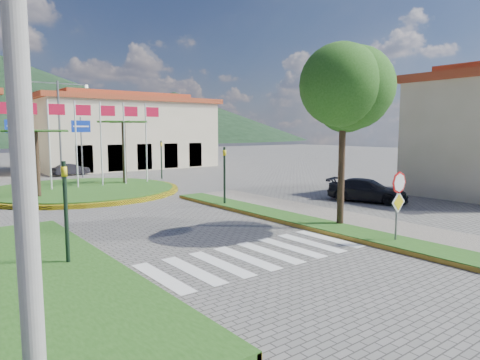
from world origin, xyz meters
TOP-DOWN VIEW (x-y plane):
  - ground at (0.00, 0.00)m, footprint 160.00×160.00m
  - sidewalk_right at (6.00, 2.00)m, footprint 4.00×28.00m
  - verge_right at (4.80, 2.00)m, footprint 1.60×28.00m
  - median_left at (-6.50, 6.00)m, footprint 5.00×14.00m
  - crosswalk at (0.00, 4.00)m, footprint 8.00×3.00m
  - roundabout_island at (0.00, 22.00)m, footprint 12.70×12.70m
  - stop_sign at (4.90, 1.96)m, footprint 0.80×0.11m
  - deciduous_tree at (5.50, 5.00)m, footprint 3.60×3.60m
  - utility_pole at (-7.50, 0.00)m, footprint 0.32×0.32m
  - traffic_light_left at (-5.20, 6.50)m, footprint 0.15×0.18m
  - traffic_light_right at (4.50, 12.00)m, footprint 0.15×0.18m
  - traffic_light_far at (8.00, 26.00)m, footprint 0.18×0.15m
  - direction_sign_west at (-2.00, 30.97)m, footprint 1.60×0.14m
  - direction_sign_east at (3.00, 30.97)m, footprint 1.60×0.14m
  - street_lamp_centre at (1.00, 30.00)m, footprint 4.80×0.16m
  - building_right at (10.00, 38.00)m, footprint 19.08×9.54m
  - hill_far_east at (70.00, 135.00)m, footprint 120.00×120.00m
  - car_dark_b at (2.68, 33.41)m, footprint 3.41×1.67m
  - car_side_right at (11.93, 8.29)m, footprint 3.22×4.83m

SIDE VIEW (x-z plane):
  - ground at x=0.00m, z-range 0.00..0.00m
  - crosswalk at x=0.00m, z-range 0.00..0.01m
  - sidewalk_right at x=6.00m, z-range 0.00..0.15m
  - verge_right at x=4.80m, z-range 0.00..0.18m
  - median_left at x=-6.50m, z-range 0.00..0.18m
  - roundabout_island at x=0.00m, z-range -2.82..3.18m
  - car_dark_b at x=2.68m, z-range 0.00..1.08m
  - car_side_right at x=11.93m, z-range 0.00..1.30m
  - stop_sign at x=4.90m, z-range 0.47..3.12m
  - traffic_light_left at x=-5.20m, z-range 0.34..3.54m
  - traffic_light_right at x=4.50m, z-range 0.34..3.54m
  - traffic_light_far at x=8.00m, z-range 0.34..3.54m
  - direction_sign_west at x=-2.00m, z-range 0.93..6.13m
  - direction_sign_east at x=3.00m, z-range 0.93..6.13m
  - building_right at x=10.00m, z-range -0.12..7.93m
  - street_lamp_centre at x=1.00m, z-range 0.50..8.50m
  - utility_pole at x=-7.50m, z-range 0.00..9.00m
  - deciduous_tree at x=5.50m, z-range 1.78..8.58m
  - hill_far_east at x=70.00m, z-range 0.00..18.00m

